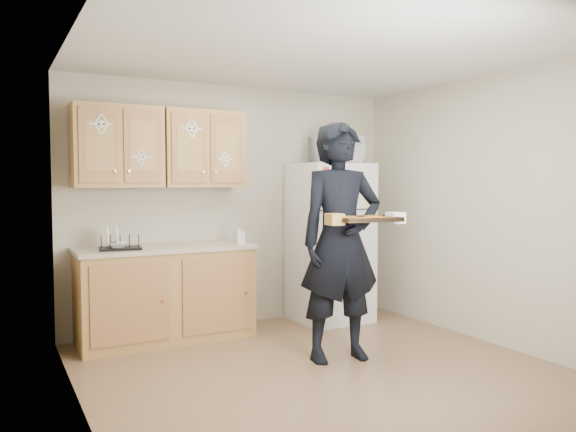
{
  "coord_description": "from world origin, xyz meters",
  "views": [
    {
      "loc": [
        -2.31,
        -3.69,
        1.49
      ],
      "look_at": [
        -0.09,
        0.45,
        1.22
      ],
      "focal_mm": 35.0,
      "sensor_mm": 36.0,
      "label": 1
    }
  ],
  "objects": [
    {
      "name": "refrigerator",
      "position": [
        0.95,
        1.43,
        0.85
      ],
      "size": [
        0.75,
        0.7,
        1.7
      ],
      "primitive_type": "cube",
      "color": "silver",
      "rests_on": "floor"
    },
    {
      "name": "baking_tray",
      "position": [
        0.33,
        -0.07,
        1.2
      ],
      "size": [
        0.53,
        0.41,
        0.04
      ],
      "primitive_type": "cube",
      "rotation": [
        0.0,
        0.0,
        -0.13
      ],
      "color": "black",
      "rests_on": "person"
    },
    {
      "name": "wall_back",
      "position": [
        0.0,
        1.8,
        1.25
      ],
      "size": [
        3.6,
        0.04,
        2.5
      ],
      "primitive_type": "cube",
      "color": "#B1A990",
      "rests_on": "floor"
    },
    {
      "name": "floor",
      "position": [
        0.0,
        0.0,
        0.0
      ],
      "size": [
        3.6,
        3.6,
        0.0
      ],
      "primitive_type": "plane",
      "color": "brown",
      "rests_on": "ground"
    },
    {
      "name": "wall_left",
      "position": [
        -1.8,
        0.0,
        1.25
      ],
      "size": [
        0.04,
        3.6,
        2.5
      ],
      "primitive_type": "cube",
      "color": "#B1A990",
      "rests_on": "floor"
    },
    {
      "name": "pizza_back_right",
      "position": [
        0.45,
        -0.01,
        1.22
      ],
      "size": [
        0.16,
        0.16,
        0.02
      ],
      "primitive_type": "cylinder",
      "color": "orange",
      "rests_on": "baking_tray"
    },
    {
      "name": "pizza_back_left",
      "position": [
        0.22,
        0.02,
        1.22
      ],
      "size": [
        0.16,
        0.16,
        0.02
      ],
      "primitive_type": "cylinder",
      "color": "orange",
      "rests_on": "baking_tray"
    },
    {
      "name": "dish_rack",
      "position": [
        -1.28,
        1.41,
        0.97
      ],
      "size": [
        0.39,
        0.32,
        0.14
      ],
      "primitive_type": "cube",
      "rotation": [
        0.0,
        0.0,
        -0.14
      ],
      "color": "black",
      "rests_on": "countertop"
    },
    {
      "name": "cereal_box",
      "position": [
        1.47,
        1.67,
        0.16
      ],
      "size": [
        0.2,
        0.07,
        0.32
      ],
      "primitive_type": "cube",
      "color": "gold",
      "rests_on": "floor"
    },
    {
      "name": "foil_pan",
      "position": [
        0.99,
        1.41,
        2.02
      ],
      "size": [
        0.35,
        0.27,
        0.07
      ],
      "primitive_type": "cube",
      "rotation": [
        0.0,
        0.0,
        0.17
      ],
      "color": "silver",
      "rests_on": "microwave"
    },
    {
      "name": "microwave",
      "position": [
        1.0,
        1.38,
        1.84
      ],
      "size": [
        0.56,
        0.41,
        0.29
      ],
      "primitive_type": "imported",
      "rotation": [
        0.0,
        0.0,
        -0.12
      ],
      "color": "silver",
      "rests_on": "refrigerator"
    },
    {
      "name": "pizza_front_right",
      "position": [
        0.43,
        -0.17,
        1.22
      ],
      "size": [
        0.16,
        0.16,
        0.02
      ],
      "primitive_type": "cylinder",
      "color": "orange",
      "rests_on": "baking_tray"
    },
    {
      "name": "ceiling",
      "position": [
        0.0,
        0.0,
        2.5
      ],
      "size": [
        3.6,
        3.6,
        0.0
      ],
      "primitive_type": "plane",
      "color": "silver",
      "rests_on": "wall_back"
    },
    {
      "name": "soap_bottle",
      "position": [
        -0.15,
        1.36,
        0.99
      ],
      "size": [
        0.09,
        0.09,
        0.19
      ],
      "primitive_type": "imported",
      "rotation": [
        0.0,
        0.0,
        0.12
      ],
      "color": "silver",
      "rests_on": "countertop"
    },
    {
      "name": "person",
      "position": [
        0.29,
        0.23,
        1.0
      ],
      "size": [
        0.78,
        0.57,
        2.0
      ],
      "primitive_type": "imported",
      "rotation": [
        0.0,
        0.0,
        -0.13
      ],
      "color": "black",
      "rests_on": "floor"
    },
    {
      "name": "wall_right",
      "position": [
        1.8,
        0.0,
        1.25
      ],
      "size": [
        0.04,
        3.6,
        2.5
      ],
      "primitive_type": "cube",
      "color": "#B1A990",
      "rests_on": "floor"
    },
    {
      "name": "wall_front",
      "position": [
        0.0,
        -1.8,
        1.25
      ],
      "size": [
        3.6,
        0.04,
        2.5
      ],
      "primitive_type": "cube",
      "color": "#B1A990",
      "rests_on": "floor"
    },
    {
      "name": "base_cabinet",
      "position": [
        -0.85,
        1.48,
        0.43
      ],
      "size": [
        1.6,
        0.6,
        0.86
      ],
      "primitive_type": "cube",
      "color": "olive",
      "rests_on": "floor"
    },
    {
      "name": "upper_cab_left",
      "position": [
        -1.25,
        1.61,
        1.83
      ],
      "size": [
        0.8,
        0.33,
        0.75
      ],
      "primitive_type": "cube",
      "color": "olive",
      "rests_on": "wall_back"
    },
    {
      "name": "pizza_front_left",
      "position": [
        0.2,
        -0.14,
        1.22
      ],
      "size": [
        0.16,
        0.16,
        0.02
      ],
      "primitive_type": "cylinder",
      "color": "orange",
      "rests_on": "baking_tray"
    },
    {
      "name": "upper_cab_right",
      "position": [
        -0.43,
        1.61,
        1.83
      ],
      "size": [
        0.8,
        0.33,
        0.75
      ],
      "primitive_type": "cube",
      "color": "olive",
      "rests_on": "wall_back"
    },
    {
      "name": "bowl",
      "position": [
        -1.3,
        1.41,
        0.94
      ],
      "size": [
        0.21,
        0.21,
        0.05
      ],
      "primitive_type": "imported",
      "rotation": [
        0.0,
        0.0,
        -0.09
      ],
      "color": "white",
      "rests_on": "dish_rack"
    },
    {
      "name": "countertop",
      "position": [
        -0.85,
        1.48,
        0.88
      ],
      "size": [
        1.64,
        0.64,
        0.04
      ],
      "primitive_type": "cube",
      "color": "#BCAB91",
      "rests_on": "base_cabinet"
    }
  ]
}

